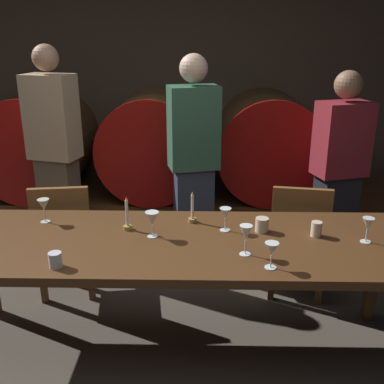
% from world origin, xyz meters
% --- Properties ---
extents(back_wall, '(6.56, 0.24, 2.87)m').
position_xyz_m(back_wall, '(0.00, 2.76, 1.44)').
color(back_wall, '#473A2D').
rests_on(back_wall, ground).
extents(barrel_shelf, '(5.90, 0.90, 0.39)m').
position_xyz_m(barrel_shelf, '(0.00, 2.21, 0.19)').
color(barrel_shelf, '#4C2D16').
rests_on(barrel_shelf, ground).
extents(wine_barrel_left, '(0.96, 0.94, 0.96)m').
position_xyz_m(wine_barrel_left, '(-1.09, 2.21, 0.86)').
color(wine_barrel_left, '#513319').
rests_on(wine_barrel_left, barrel_shelf).
extents(wine_barrel_center, '(0.96, 0.94, 0.96)m').
position_xyz_m(wine_barrel_center, '(-0.01, 2.21, 0.86)').
color(wine_barrel_center, brown).
rests_on(wine_barrel_center, barrel_shelf).
extents(wine_barrel_right, '(0.96, 0.94, 0.96)m').
position_xyz_m(wine_barrel_right, '(1.05, 2.21, 0.86)').
color(wine_barrel_right, '#513319').
rests_on(wine_barrel_right, barrel_shelf).
extents(dining_table, '(2.76, 0.87, 0.76)m').
position_xyz_m(dining_table, '(0.30, 0.31, 0.70)').
color(dining_table, '#4C2D16').
rests_on(dining_table, ground).
extents(chair_left, '(0.45, 0.45, 0.88)m').
position_xyz_m(chair_left, '(-0.54, 0.96, 0.49)').
color(chair_left, brown).
rests_on(chair_left, ground).
extents(chair_right, '(0.45, 0.45, 0.88)m').
position_xyz_m(chair_right, '(1.14, 0.99, 0.49)').
color(chair_right, brown).
rests_on(chair_right, ground).
extents(guest_left, '(0.43, 0.33, 1.78)m').
position_xyz_m(guest_left, '(-0.74, 1.54, 0.92)').
color(guest_left, brown).
rests_on(guest_left, ground).
extents(guest_center, '(0.43, 0.32, 1.72)m').
position_xyz_m(guest_center, '(0.38, 1.47, 0.89)').
color(guest_center, '#33384C').
rests_on(guest_center, ground).
extents(guest_right, '(0.43, 0.34, 1.61)m').
position_xyz_m(guest_right, '(1.50, 1.35, 0.82)').
color(guest_right, black).
rests_on(guest_right, ground).
extents(candle_left, '(0.05, 0.05, 0.21)m').
position_xyz_m(candle_left, '(0.01, 0.45, 0.82)').
color(candle_left, olive).
rests_on(candle_left, dining_table).
extents(candle_right, '(0.05, 0.05, 0.20)m').
position_xyz_m(candle_right, '(0.39, 0.57, 0.82)').
color(candle_right, olive).
rests_on(candle_right, dining_table).
extents(wine_glass_far_left, '(0.07, 0.07, 0.15)m').
position_xyz_m(wine_glass_far_left, '(-0.52, 0.55, 0.87)').
color(wine_glass_far_left, silver).
rests_on(wine_glass_far_left, dining_table).
extents(wine_glass_left, '(0.08, 0.08, 0.15)m').
position_xyz_m(wine_glass_left, '(0.17, 0.36, 0.87)').
color(wine_glass_left, white).
rests_on(wine_glass_left, dining_table).
extents(wine_glass_center_left, '(0.07, 0.07, 0.14)m').
position_xyz_m(wine_glass_center_left, '(0.59, 0.45, 0.86)').
color(wine_glass_center_left, white).
rests_on(wine_glass_center_left, dining_table).
extents(wine_glass_center_right, '(0.07, 0.07, 0.17)m').
position_xyz_m(wine_glass_center_right, '(0.68, 0.15, 0.88)').
color(wine_glass_center_right, white).
rests_on(wine_glass_center_right, dining_table).
extents(wine_glass_right, '(0.07, 0.07, 0.14)m').
position_xyz_m(wine_glass_right, '(0.79, 0.01, 0.86)').
color(wine_glass_right, silver).
rests_on(wine_glass_right, dining_table).
extents(wine_glass_far_right, '(0.07, 0.07, 0.15)m').
position_xyz_m(wine_glass_far_right, '(1.37, 0.31, 0.87)').
color(wine_glass_far_right, silver).
rests_on(wine_glass_far_right, dining_table).
extents(cup_left, '(0.07, 0.07, 0.08)m').
position_xyz_m(cup_left, '(-0.28, -0.01, 0.80)').
color(cup_left, silver).
rests_on(cup_left, dining_table).
extents(cup_center, '(0.08, 0.08, 0.08)m').
position_xyz_m(cup_center, '(0.80, 0.44, 0.80)').
color(cup_center, beige).
rests_on(cup_center, dining_table).
extents(cup_right, '(0.06, 0.06, 0.09)m').
position_xyz_m(cup_right, '(1.11, 0.39, 0.81)').
color(cup_right, beige).
rests_on(cup_right, dining_table).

